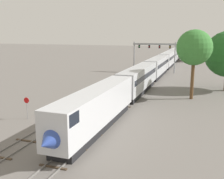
% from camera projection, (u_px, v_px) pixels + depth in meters
% --- Properties ---
extents(ground_plane, '(400.00, 400.00, 0.00)m').
position_uv_depth(ground_plane, '(66.00, 138.00, 28.74)').
color(ground_plane, slate).
extents(track_main, '(2.60, 200.00, 0.16)m').
position_uv_depth(track_main, '(166.00, 69.00, 83.56)').
color(track_main, slate).
rests_on(track_main, ground).
extents(track_near, '(2.60, 160.00, 0.16)m').
position_uv_depth(track_near, '(132.00, 78.00, 66.82)').
color(track_near, slate).
rests_on(track_near, ground).
extents(passenger_train, '(3.04, 123.76, 4.80)m').
position_uv_depth(passenger_train, '(164.00, 62.00, 78.95)').
color(passenger_train, silver).
rests_on(passenger_train, ground).
extents(signal_gantry, '(12.10, 0.49, 8.47)m').
position_uv_depth(signal_gantry, '(154.00, 50.00, 75.39)').
color(signal_gantry, '#999BA0').
rests_on(signal_gantry, ground).
extents(stop_sign, '(0.76, 0.08, 2.88)m').
position_uv_depth(stop_sign, '(27.00, 105.00, 34.87)').
color(stop_sign, gray).
rests_on(stop_sign, ground).
extents(trackside_tree_mid, '(5.84, 5.84, 11.57)m').
position_uv_depth(trackside_tree_mid, '(194.00, 48.00, 44.08)').
color(trackside_tree_mid, brown).
rests_on(trackside_tree_mid, ground).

